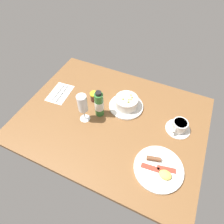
% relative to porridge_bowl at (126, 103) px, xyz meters
% --- Properties ---
extents(ground_plane, '(1.10, 0.84, 0.03)m').
position_rel_porridge_bowl_xyz_m(ground_plane, '(0.05, 0.12, -0.05)').
color(ground_plane, brown).
extents(porridge_bowl, '(0.22, 0.22, 0.09)m').
position_rel_porridge_bowl_xyz_m(porridge_bowl, '(0.00, 0.00, 0.00)').
color(porridge_bowl, silver).
rests_on(porridge_bowl, ground_plane).
extents(cutlery_setting, '(0.14, 0.20, 0.01)m').
position_rel_porridge_bowl_xyz_m(cutlery_setting, '(0.45, 0.08, -0.03)').
color(cutlery_setting, silver).
rests_on(cutlery_setting, ground_plane).
extents(coffee_cup, '(0.14, 0.14, 0.07)m').
position_rel_porridge_bowl_xyz_m(coffee_cup, '(-0.33, 0.03, -0.01)').
color(coffee_cup, silver).
rests_on(coffee_cup, ground_plane).
extents(wine_glass, '(0.06, 0.06, 0.19)m').
position_rel_porridge_bowl_xyz_m(wine_glass, '(0.19, 0.19, 0.09)').
color(wine_glass, white).
rests_on(wine_glass, ground_plane).
extents(jam_jar, '(0.05, 0.05, 0.06)m').
position_rel_porridge_bowl_xyz_m(jam_jar, '(0.21, 0.03, -0.01)').
color(jam_jar, '#441F18').
rests_on(jam_jar, ground_plane).
extents(sauce_bottle_green, '(0.05, 0.05, 0.18)m').
position_rel_porridge_bowl_xyz_m(sauce_bottle_green, '(0.13, 0.12, 0.05)').
color(sauce_bottle_green, '#337233').
rests_on(sauce_bottle_green, ground_plane).
extents(breakfast_plate, '(0.25, 0.25, 0.04)m').
position_rel_porridge_bowl_xyz_m(breakfast_plate, '(-0.30, 0.31, -0.03)').
color(breakfast_plate, silver).
rests_on(breakfast_plate, ground_plane).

